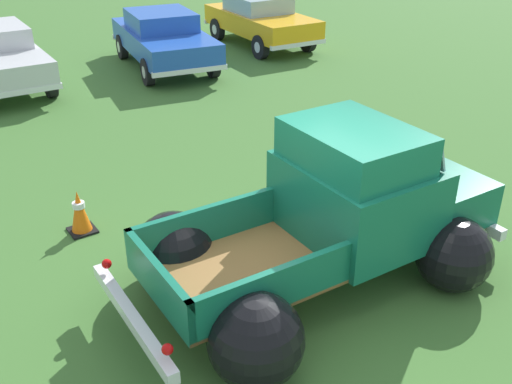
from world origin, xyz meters
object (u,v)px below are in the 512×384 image
show_car_3 (260,19)px  lane_cone_1 (80,212)px  vintage_pickup_truck (338,221)px  show_car_2 (164,38)px  lane_cone_0 (420,170)px

show_car_3 → lane_cone_1: (-8.19, -7.51, -0.47)m
lane_cone_1 → vintage_pickup_truck: bearing=-50.8°
show_car_2 → lane_cone_1: bearing=-24.3°
vintage_pickup_truck → lane_cone_0: (2.66, 1.03, -0.45)m
lane_cone_0 → lane_cone_1: 5.21m
vintage_pickup_truck → show_car_2: (2.48, 9.71, 0.02)m
vintage_pickup_truck → show_car_3: bearing=61.8°
vintage_pickup_truck → show_car_3: size_ratio=1.10×
lane_cone_1 → show_car_3: bearing=42.5°
vintage_pickup_truck → lane_cone_0: size_ratio=7.43×
lane_cone_0 → lane_cone_1: bearing=160.6°
show_car_3 → lane_cone_1: bearing=-43.6°
show_car_3 → show_car_2: bearing=-76.9°
lane_cone_0 → lane_cone_1: same height
show_car_3 → lane_cone_1: size_ratio=6.75×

